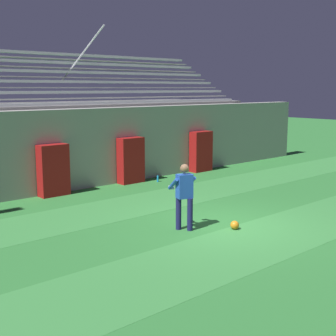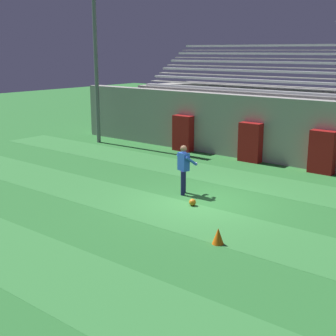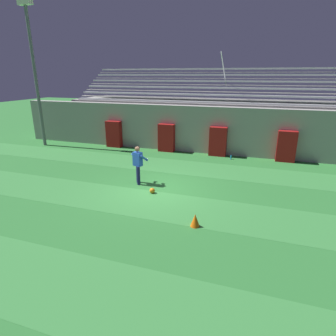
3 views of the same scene
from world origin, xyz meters
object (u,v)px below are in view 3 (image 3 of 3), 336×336
traffic_cone (195,220)px  floodlight_pole (33,58)px  padding_pillar_far_right (286,146)px  padding_pillar_gate_left (166,138)px  goalkeeper (138,163)px  soccer_ball (152,191)px  padding_pillar_far_left (114,134)px  water_bottle (231,157)px  padding_pillar_gate_right (218,142)px

traffic_cone → floodlight_pole: bearing=149.0°
padding_pillar_far_right → floodlight_pole: floodlight_pole is taller
padding_pillar_gate_left → goalkeeper: padding_pillar_gate_left is taller
padding_pillar_gate_left → soccer_ball: bearing=-76.2°
padding_pillar_far_left → soccer_ball: 8.30m
goalkeeper → padding_pillar_far_right: bearing=41.5°
padding_pillar_far_right → soccer_ball: bearing=-129.8°
padding_pillar_gate_left → goalkeeper: size_ratio=1.02×
traffic_cone → water_bottle: size_ratio=1.75×
padding_pillar_gate_right → goalkeeper: 6.14m
padding_pillar_gate_left → soccer_ball: padding_pillar_gate_left is taller
padding_pillar_gate_left → traffic_cone: bearing=-65.6°
goalkeeper → water_bottle: (3.44, 5.05, -0.83)m
padding_pillar_far_left → goalkeeper: padding_pillar_far_left is taller
floodlight_pole → goalkeeper: 11.06m
padding_pillar_far_left → traffic_cone: (7.46, -8.42, -0.64)m
padding_pillar_far_right → soccer_ball: padding_pillar_far_right is taller
padding_pillar_gate_left → floodlight_pole: (-8.40, -1.07, 4.70)m
floodlight_pole → traffic_cone: size_ratio=21.20×
padding_pillar_gate_right → floodlight_pole: bearing=-174.7°
soccer_ball → traffic_cone: 3.02m
padding_pillar_far_left → traffic_cone: 11.27m
padding_pillar_gate_right → traffic_cone: (0.64, -8.42, -0.64)m
padding_pillar_gate_left → water_bottle: bearing=-7.5°
floodlight_pole → water_bottle: bearing=2.5°
padding_pillar_gate_left → padding_pillar_far_right: same height
floodlight_pole → padding_pillar_far_right: bearing=4.0°
padding_pillar_gate_left → floodlight_pole: bearing=-172.7°
goalkeeper → floodlight_pole: bearing=153.4°
water_bottle → padding_pillar_gate_right: bearing=148.3°
padding_pillar_gate_left → traffic_cone: size_ratio=4.05×
padding_pillar_far_left → goalkeeper: (4.25, -5.58, 0.10)m
padding_pillar_far_right → padding_pillar_gate_right: bearing=180.0°
padding_pillar_far_right → goalkeeper: padding_pillar_far_right is taller
padding_pillar_gate_right → soccer_ball: bearing=-104.1°
padding_pillar_far_right → traffic_cone: padding_pillar_far_right is taller
traffic_cone → padding_pillar_far_right: bearing=69.9°
traffic_cone → padding_pillar_gate_left: bearing=114.4°
soccer_ball → traffic_cone: size_ratio=0.52×
padding_pillar_far_left → padding_pillar_far_right: bearing=0.0°
padding_pillar_far_left → water_bottle: (7.68, -0.53, -0.73)m
padding_pillar_gate_left → traffic_cone: (3.82, -8.42, -0.64)m
padding_pillar_far_left → floodlight_pole: 6.77m
padding_pillar_gate_right → padding_pillar_far_right: (3.73, 0.00, 0.00)m
padding_pillar_far_right → water_bottle: padding_pillar_far_right is taller
goalkeeper → traffic_cone: goalkeeper is taller
soccer_ball → water_bottle: size_ratio=0.92×
water_bottle → padding_pillar_far_right: bearing=10.5°
padding_pillar_gate_right → floodlight_pole: 12.54m
padding_pillar_gate_left → padding_pillar_far_right: (6.90, 0.00, 0.00)m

